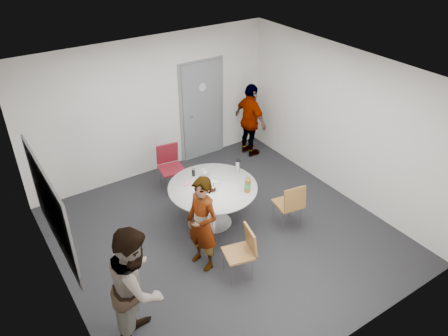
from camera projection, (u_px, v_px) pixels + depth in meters
floor at (224, 235)px, 7.20m from camera, size 5.00×5.00×0.00m
ceiling at (224, 78)px, 5.78m from camera, size 5.00×5.00×0.00m
wall_back at (151, 108)px, 8.26m from camera, size 5.00×0.00×5.00m
wall_left at (54, 224)px, 5.32m from camera, size 0.00×5.00×5.00m
wall_right at (343, 124)px, 7.67m from camera, size 0.00×5.00×5.00m
wall_front at (352, 265)px, 4.72m from camera, size 5.00×0.00×5.00m
door at (202, 111)px, 8.94m from camera, size 1.02×0.17×2.12m
whiteboard at (51, 208)px, 5.42m from camera, size 0.04×1.90×1.25m
table at (214, 192)px, 7.12m from camera, size 1.45×1.45×1.06m
chair_near_left at (244, 248)px, 6.19m from camera, size 0.51×0.48×0.83m
chair_near_right at (291, 202)px, 7.09m from camera, size 0.47×0.50×0.85m
chair_far at (170, 163)px, 8.09m from camera, size 0.49×0.52×0.91m
person_main at (202, 224)px, 6.24m from camera, size 0.48×0.62×1.52m
person_left at (137, 286)px, 5.12m from camera, size 1.00×1.05×1.71m
person_right at (250, 121)px, 9.08m from camera, size 0.43×0.94×1.58m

